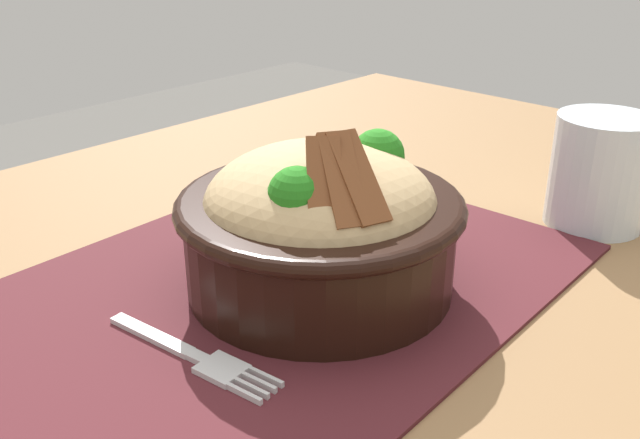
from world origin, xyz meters
TOP-DOWN VIEW (x-y plane):
  - table at (0.00, 0.00)m, footprint 1.14×0.78m
  - placemat at (0.01, -0.02)m, footprint 0.45×0.32m
  - bowl at (-0.02, 0.01)m, footprint 0.21×0.21m
  - fork at (0.10, 0.01)m, footprint 0.03×0.13m
  - drinking_glass at (-0.25, 0.10)m, footprint 0.08×0.08m

SIDE VIEW (x-z plane):
  - table at x=0.00m, z-range 0.28..1.00m
  - placemat at x=0.01m, z-range 0.72..0.72m
  - fork at x=0.10m, z-range 0.72..0.73m
  - drinking_glass at x=-0.25m, z-range 0.72..0.81m
  - bowl at x=-0.02m, z-range 0.71..0.83m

